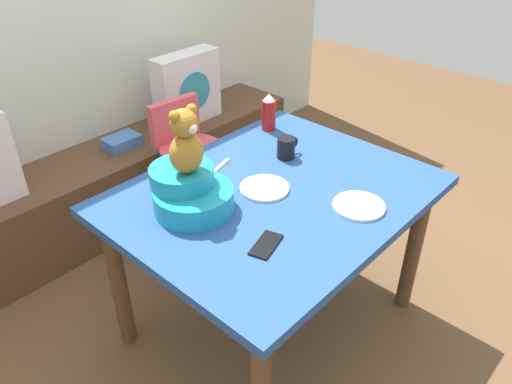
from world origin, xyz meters
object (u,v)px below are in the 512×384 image
Objects in this scene: highchair at (190,153)px; dinner_plate_near at (359,206)px; dining_table at (274,211)px; teddy_bear at (186,142)px; dinner_plate_far at (265,188)px; pillow_floral_right at (187,89)px; infant_seat_teal at (190,192)px; book_stack at (122,142)px; cell_phone at (266,245)px; ketchup_bottle at (269,113)px; coffee_mug at (286,148)px.

dinner_plate_near is at bearing -95.50° from highchair.
dinner_plate_near is at bearing -67.29° from dining_table.
highchair is at bearing 84.50° from dinner_plate_near.
dinner_plate_far is at bearing -22.57° from teddy_bear.
pillow_floral_right reaches higher than dining_table.
infant_seat_teal reaches higher than highchair.
dinner_plate_near is (0.43, -0.47, -0.27)m from teddy_bear.
book_stack is 1.20m from infant_seat_teal.
infant_seat_teal is 0.64m from dinner_plate_near.
ketchup_bottle is at bearing -65.89° from cell_phone.
pillow_floral_right is 0.57m from highchair.
book_stack is at bearing -31.19° from cell_phone.
coffee_mug is at bearing 22.11° from dinner_plate_far.
dinner_plate_near reaches higher than dining_table.
infant_seat_teal is 0.21m from teddy_bear.
dining_table is 8.59× the size of cell_phone.
dinner_plate_far is at bearing -108.38° from highchair.
pillow_floral_right is at bearing 64.30° from dining_table.
dinner_plate_far is (0.29, -0.12, -0.07)m from infant_seat_teal.
highchair reaches higher than dinner_plate_far.
infant_seat_teal reaches higher than dining_table.
dinner_plate_far is 0.36m from cell_phone.
cell_phone is (-0.87, -1.43, 0.06)m from pillow_floral_right.
highchair is 0.72m from coffee_mug.
highchair is at bearing 73.59° from dining_table.
dinner_plate_near is at bearing -88.54° from book_stack.
dinner_plate_far is at bearing -22.66° from infant_seat_teal.
teddy_bear reaches higher than pillow_floral_right.
teddy_bear reaches higher than highchair.
dining_table is 4.95× the size of teddy_bear.
teddy_bear is 1.25× the size of dinner_plate_far.
book_stack is at bearing 108.70° from highchair.
pillow_floral_right is 1.76× the size of teddy_bear.
ketchup_bottle is (-0.18, -0.83, 0.15)m from pillow_floral_right.
dinner_plate_near is at bearing -121.30° from cell_phone.
cell_phone is (-0.69, -0.60, -0.08)m from ketchup_bottle.
cell_phone is at bearing -146.47° from coffee_mug.
book_stack is at bearing 91.46° from dinner_plate_near.
ketchup_bottle is at bearing 18.43° from teddy_bear.
highchair is 6.58× the size of coffee_mug.
infant_seat_teal is (-0.30, 0.16, 0.17)m from dining_table.
pillow_floral_right is 1.33× the size of infant_seat_teal.
pillow_floral_right is 2.20× the size of dinner_plate_far.
ketchup_bottle reaches higher than dinner_plate_far.
dining_table is at bearing -63.04° from dinner_plate_far.
pillow_floral_right is at bearing 50.14° from infant_seat_teal.
highchair is at bearing -71.30° from book_stack.
teddy_bear reaches higher than ketchup_bottle.
ketchup_bottle is 0.56m from dinner_plate_far.
dinner_plate_near is 1.39× the size of cell_phone.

